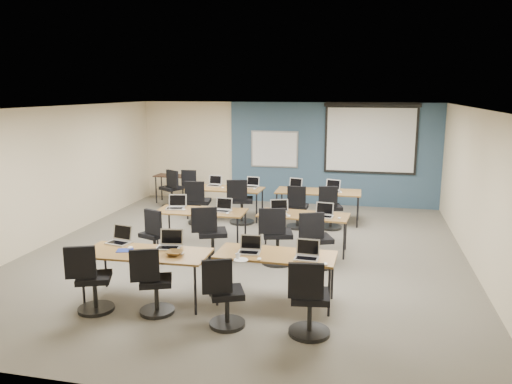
% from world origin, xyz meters
% --- Properties ---
extents(floor, '(8.00, 9.00, 0.02)m').
position_xyz_m(floor, '(0.00, 0.00, 0.00)').
color(floor, '#6B6354').
rests_on(floor, ground).
extents(ceiling, '(8.00, 9.00, 0.02)m').
position_xyz_m(ceiling, '(0.00, 0.00, 2.70)').
color(ceiling, white).
rests_on(ceiling, ground).
extents(wall_back, '(8.00, 0.04, 2.70)m').
position_xyz_m(wall_back, '(0.00, 4.50, 1.35)').
color(wall_back, beige).
rests_on(wall_back, ground).
extents(wall_front, '(8.00, 0.04, 2.70)m').
position_xyz_m(wall_front, '(0.00, -4.50, 1.35)').
color(wall_front, beige).
rests_on(wall_front, ground).
extents(wall_left, '(0.04, 9.00, 2.70)m').
position_xyz_m(wall_left, '(-4.00, 0.00, 1.35)').
color(wall_left, beige).
rests_on(wall_left, ground).
extents(wall_right, '(0.04, 9.00, 2.70)m').
position_xyz_m(wall_right, '(4.00, 0.00, 1.35)').
color(wall_right, beige).
rests_on(wall_right, ground).
extents(blue_accent_panel, '(5.50, 0.04, 2.70)m').
position_xyz_m(blue_accent_panel, '(1.25, 4.47, 1.35)').
color(blue_accent_panel, '#3D5977').
rests_on(blue_accent_panel, wall_back).
extents(whiteboard, '(1.28, 0.03, 0.98)m').
position_xyz_m(whiteboard, '(-0.30, 4.43, 1.45)').
color(whiteboard, '#A0A5AD').
rests_on(whiteboard, wall_back).
extents(projector_screen, '(2.40, 0.10, 1.82)m').
position_xyz_m(projector_screen, '(2.20, 4.41, 1.89)').
color(projector_screen, black).
rests_on(projector_screen, wall_back).
extents(training_table_front_left, '(1.81, 0.76, 0.73)m').
position_xyz_m(training_table_front_left, '(-0.88, -2.36, 0.69)').
color(training_table_front_left, brown).
rests_on(training_table_front_left, floor).
extents(training_table_front_right, '(1.70, 0.71, 0.73)m').
position_xyz_m(training_table_front_right, '(0.95, -2.03, 0.68)').
color(training_table_front_right, '#985F36').
rests_on(training_table_front_right, floor).
extents(training_table_mid_left, '(1.72, 0.72, 0.73)m').
position_xyz_m(training_table_mid_left, '(-0.93, 0.21, 0.68)').
color(training_table_mid_left, olive).
rests_on(training_table_mid_left, floor).
extents(training_table_mid_right, '(1.68, 0.70, 0.73)m').
position_xyz_m(training_table_mid_right, '(1.03, 0.35, 0.68)').
color(training_table_mid_right, '#985E27').
rests_on(training_table_mid_right, floor).
extents(training_table_back_left, '(1.80, 0.75, 0.73)m').
position_xyz_m(training_table_back_left, '(-1.12, 2.47, 0.68)').
color(training_table_back_left, olive).
rests_on(training_table_back_left, floor).
extents(training_table_back_right, '(1.94, 0.81, 0.73)m').
position_xyz_m(training_table_back_right, '(1.08, 2.61, 0.69)').
color(training_table_back_right, '#A46C2B').
rests_on(training_table_back_right, floor).
extents(laptop_0, '(0.34, 0.29, 0.26)m').
position_xyz_m(laptop_0, '(-1.47, -2.03, 0.79)').
color(laptop_0, silver).
rests_on(laptop_0, training_table_front_left).
extents(mouse_0, '(0.09, 0.12, 0.04)m').
position_xyz_m(mouse_0, '(-1.19, -2.26, 0.74)').
color(mouse_0, white).
rests_on(mouse_0, training_table_front_left).
extents(task_chair_0, '(0.53, 0.50, 0.98)m').
position_xyz_m(task_chair_0, '(-1.46, -2.91, 0.40)').
color(task_chair_0, black).
rests_on(task_chair_0, floor).
extents(laptop_1, '(0.34, 0.29, 0.26)m').
position_xyz_m(laptop_1, '(-0.64, -2.09, 0.79)').
color(laptop_1, '#BCBCBC').
rests_on(laptop_1, training_table_front_left).
extents(mouse_1, '(0.06, 0.10, 0.03)m').
position_xyz_m(mouse_1, '(-0.35, -2.33, 0.74)').
color(mouse_1, white).
rests_on(mouse_1, training_table_front_left).
extents(task_chair_1, '(0.50, 0.48, 0.96)m').
position_xyz_m(task_chair_1, '(-0.60, -2.78, 0.39)').
color(task_chair_1, black).
rests_on(task_chair_1, floor).
extents(laptop_2, '(0.31, 0.27, 0.24)m').
position_xyz_m(laptop_2, '(0.57, -2.05, 0.79)').
color(laptop_2, '#ACACAE').
rests_on(laptop_2, training_table_front_right).
extents(mouse_2, '(0.08, 0.11, 0.03)m').
position_xyz_m(mouse_2, '(0.77, -2.33, 0.74)').
color(mouse_2, white).
rests_on(mouse_2, training_table_front_right).
extents(task_chair_2, '(0.50, 0.47, 0.96)m').
position_xyz_m(task_chair_2, '(0.45, -2.94, 0.39)').
color(task_chair_2, black).
rests_on(task_chair_2, floor).
extents(laptop_3, '(0.33, 0.28, 0.25)m').
position_xyz_m(laptop_3, '(1.40, -2.11, 0.79)').
color(laptop_3, '#BABABC').
rests_on(laptop_3, training_table_front_right).
extents(mouse_3, '(0.08, 0.11, 0.04)m').
position_xyz_m(mouse_3, '(1.68, -2.33, 0.74)').
color(mouse_3, white).
rests_on(mouse_3, training_table_front_right).
extents(task_chair_3, '(0.53, 0.53, 1.01)m').
position_xyz_m(task_chair_3, '(1.53, -2.94, 0.42)').
color(task_chair_3, black).
rests_on(task_chair_3, floor).
extents(laptop_4, '(0.35, 0.30, 0.27)m').
position_xyz_m(laptop_4, '(-1.47, 0.27, 0.80)').
color(laptop_4, silver).
rests_on(laptop_4, training_table_mid_left).
extents(mouse_4, '(0.06, 0.09, 0.03)m').
position_xyz_m(mouse_4, '(-1.27, 0.16, 0.74)').
color(mouse_4, white).
rests_on(mouse_4, training_table_mid_left).
extents(task_chair_4, '(0.48, 0.46, 0.95)m').
position_xyz_m(task_chair_4, '(-1.53, -0.67, 0.39)').
color(task_chair_4, black).
rests_on(task_chair_4, floor).
extents(laptop_5, '(0.32, 0.27, 0.25)m').
position_xyz_m(laptop_5, '(-0.51, 0.25, 0.79)').
color(laptop_5, silver).
rests_on(laptop_5, training_table_mid_left).
extents(mouse_5, '(0.06, 0.10, 0.03)m').
position_xyz_m(mouse_5, '(-0.37, 0.07, 0.74)').
color(mouse_5, white).
rests_on(mouse_5, training_table_mid_left).
extents(task_chair_5, '(0.58, 0.55, 1.03)m').
position_xyz_m(task_chair_5, '(-0.49, -0.59, 0.43)').
color(task_chair_5, black).
rests_on(task_chair_5, floor).
extents(laptop_6, '(0.34, 0.29, 0.26)m').
position_xyz_m(laptop_6, '(0.56, 0.29, 0.79)').
color(laptop_6, '#B8B8BD').
rests_on(laptop_6, training_table_mid_right).
extents(mouse_6, '(0.08, 0.11, 0.04)m').
position_xyz_m(mouse_6, '(0.79, 0.12, 0.74)').
color(mouse_6, white).
rests_on(mouse_6, training_table_mid_right).
extents(task_chair_6, '(0.57, 0.57, 1.04)m').
position_xyz_m(task_chair_6, '(0.66, -0.44, 0.43)').
color(task_chair_6, black).
rests_on(task_chair_6, floor).
extents(laptop_7, '(0.33, 0.28, 0.25)m').
position_xyz_m(laptop_7, '(1.42, 0.26, 0.79)').
color(laptop_7, '#B7B7BE').
rests_on(laptop_7, training_table_mid_right).
extents(mouse_7, '(0.07, 0.10, 0.03)m').
position_xyz_m(mouse_7, '(1.71, 0.17, 0.74)').
color(mouse_7, white).
rests_on(mouse_7, training_table_mid_right).
extents(task_chair_7, '(0.56, 0.53, 1.01)m').
position_xyz_m(task_chair_7, '(1.35, -0.48, 0.42)').
color(task_chair_7, black).
rests_on(task_chair_7, floor).
extents(laptop_8, '(0.32, 0.27, 0.24)m').
position_xyz_m(laptop_8, '(-1.45, 2.71, 0.79)').
color(laptop_8, '#A4A4A8').
rests_on(laptop_8, training_table_back_left).
extents(mouse_8, '(0.08, 0.11, 0.03)m').
position_xyz_m(mouse_8, '(-1.16, 2.45, 0.74)').
color(mouse_8, white).
rests_on(mouse_8, training_table_back_left).
extents(task_chair_8, '(0.54, 0.54, 1.02)m').
position_xyz_m(task_chair_8, '(-1.56, 1.81, 0.42)').
color(task_chair_8, black).
rests_on(task_chair_8, floor).
extents(laptop_9, '(0.31, 0.27, 0.24)m').
position_xyz_m(laptop_9, '(-0.52, 2.74, 0.79)').
color(laptop_9, '#BBBBC0').
rests_on(laptop_9, training_table_back_left).
extents(mouse_9, '(0.09, 0.11, 0.03)m').
position_xyz_m(mouse_9, '(-0.40, 2.48, 0.74)').
color(mouse_9, white).
rests_on(mouse_9, training_table_back_left).
extents(task_chair_9, '(0.57, 0.57, 1.05)m').
position_xyz_m(task_chair_9, '(-0.63, 2.06, 0.43)').
color(task_chair_9, black).
rests_on(task_chair_9, floor).
extents(laptop_10, '(0.32, 0.27, 0.24)m').
position_xyz_m(laptop_10, '(0.52, 2.77, 0.79)').
color(laptop_10, '#B4B4BE').
rests_on(laptop_10, training_table_back_right).
extents(mouse_10, '(0.09, 0.12, 0.04)m').
position_xyz_m(mouse_10, '(0.69, 2.57, 0.74)').
color(mouse_10, white).
rests_on(mouse_10, training_table_back_right).
extents(task_chair_10, '(0.49, 0.49, 0.98)m').
position_xyz_m(task_chair_10, '(0.69, 1.94, 0.40)').
color(task_chair_10, black).
rests_on(task_chair_10, floor).
extents(laptop_11, '(0.35, 0.30, 0.26)m').
position_xyz_m(laptop_11, '(1.41, 2.64, 0.79)').
color(laptop_11, silver).
rests_on(laptop_11, training_table_back_right).
extents(mouse_11, '(0.06, 0.09, 0.03)m').
position_xyz_m(mouse_11, '(1.60, 2.51, 0.74)').
color(mouse_11, white).
rests_on(mouse_11, training_table_back_right).
extents(task_chair_11, '(0.51, 0.50, 0.98)m').
position_xyz_m(task_chair_11, '(1.40, 2.05, 0.41)').
color(task_chair_11, black).
rests_on(task_chair_11, floor).
extents(blue_mousepad, '(0.27, 0.25, 0.01)m').
position_xyz_m(blue_mousepad, '(-1.22, -2.37, 0.73)').
color(blue_mousepad, navy).
rests_on(blue_mousepad, training_table_front_left).
extents(snack_bowl, '(0.26, 0.26, 0.06)m').
position_xyz_m(snack_bowl, '(-0.44, -2.40, 0.76)').
color(snack_bowl, '#9B5738').
rests_on(snack_bowl, training_table_front_left).
extents(snack_plate, '(0.20, 0.20, 0.01)m').
position_xyz_m(snack_plate, '(0.53, -2.40, 0.74)').
color(snack_plate, white).
rests_on(snack_plate, training_table_front_right).
extents(coffee_cup, '(0.07, 0.07, 0.05)m').
position_xyz_m(coffee_cup, '(0.48, -2.36, 0.77)').
color(coffee_cup, white).
rests_on(coffee_cup, snack_plate).
extents(utility_table, '(0.89, 0.49, 0.75)m').
position_xyz_m(utility_table, '(-3.01, 3.79, 0.65)').
color(utility_table, '#2E2115').
rests_on(utility_table, floor).
extents(spare_chair_a, '(0.48, 0.48, 0.97)m').
position_xyz_m(spare_chair_a, '(-2.37, 3.56, 0.40)').
color(spare_chair_a, black).
rests_on(spare_chair_a, floor).
extents(spare_chair_b, '(0.59, 0.53, 1.01)m').
position_xyz_m(spare_chair_b, '(-2.76, 3.18, 0.42)').
color(spare_chair_b, black).
rests_on(spare_chair_b, floor).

